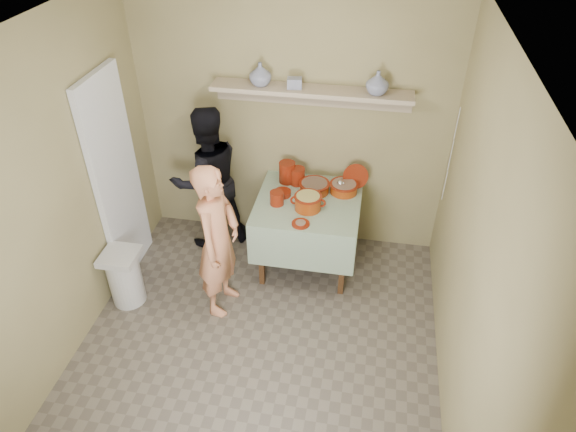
% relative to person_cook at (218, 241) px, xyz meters
% --- Properties ---
extents(ground, '(3.50, 3.50, 0.00)m').
position_rel_person_cook_xyz_m(ground, '(0.42, -0.58, -0.73)').
color(ground, '#655B4F').
rests_on(ground, ground).
extents(tile_panel, '(0.06, 0.70, 2.00)m').
position_rel_person_cook_xyz_m(tile_panel, '(-1.04, 0.37, 0.27)').
color(tile_panel, silver).
rests_on(tile_panel, ground).
extents(plate_stack_a, '(0.16, 0.16, 0.21)m').
position_rel_person_cook_xyz_m(plate_stack_a, '(0.42, 0.99, 0.13)').
color(plate_stack_a, '#671102').
rests_on(plate_stack_a, serving_table).
extents(plate_stack_b, '(0.14, 0.14, 0.17)m').
position_rel_person_cook_xyz_m(plate_stack_b, '(0.52, 0.97, 0.11)').
color(plate_stack_b, '#671102').
rests_on(plate_stack_b, serving_table).
extents(bowl_stack, '(0.13, 0.13, 0.13)m').
position_rel_person_cook_xyz_m(bowl_stack, '(0.39, 0.60, 0.09)').
color(bowl_stack, '#671102').
rests_on(bowl_stack, serving_table).
extents(empty_bowl, '(0.16, 0.16, 0.05)m').
position_rel_person_cook_xyz_m(empty_bowl, '(0.42, 0.75, 0.05)').
color(empty_bowl, '#671102').
rests_on(empty_bowl, serving_table).
extents(propped_lid, '(0.26, 0.14, 0.24)m').
position_rel_person_cook_xyz_m(propped_lid, '(1.08, 1.01, 0.15)').
color(propped_lid, '#671102').
rests_on(propped_lid, serving_table).
extents(vase_right, '(0.25, 0.25, 0.20)m').
position_rel_person_cook_xyz_m(vase_right, '(1.19, 1.03, 1.09)').
color(vase_right, navy).
rests_on(vase_right, wall_shelf).
extents(vase_left, '(0.26, 0.26, 0.21)m').
position_rel_person_cook_xyz_m(vase_left, '(0.17, 1.04, 1.09)').
color(vase_left, navy).
rests_on(vase_left, wall_shelf).
extents(ceramic_box, '(0.14, 0.11, 0.09)m').
position_rel_person_cook_xyz_m(ceramic_box, '(0.48, 1.03, 1.03)').
color(ceramic_box, navy).
rests_on(ceramic_box, wall_shelf).
extents(person_cook, '(0.41, 0.57, 1.47)m').
position_rel_person_cook_xyz_m(person_cook, '(0.00, 0.00, 0.00)').
color(person_cook, tan).
rests_on(person_cook, ground).
extents(person_helper, '(0.94, 0.91, 1.53)m').
position_rel_person_cook_xyz_m(person_helper, '(-0.36, 0.88, 0.03)').
color(person_helper, black).
rests_on(person_helper, ground).
extents(room_shell, '(3.04, 3.54, 2.62)m').
position_rel_person_cook_xyz_m(room_shell, '(0.42, -0.58, 0.88)').
color(room_shell, '#988C5D').
rests_on(room_shell, ground).
extents(serving_table, '(0.97, 0.97, 0.76)m').
position_rel_person_cook_xyz_m(serving_table, '(0.67, 0.70, -0.09)').
color(serving_table, '#4C2D16').
rests_on(serving_table, ground).
extents(cazuela_meat_a, '(0.30, 0.30, 0.10)m').
position_rel_person_cook_xyz_m(cazuela_meat_a, '(0.71, 0.87, 0.09)').
color(cazuela_meat_a, maroon).
rests_on(cazuela_meat_a, serving_table).
extents(cazuela_meat_b, '(0.28, 0.28, 0.10)m').
position_rel_person_cook_xyz_m(cazuela_meat_b, '(0.98, 0.90, 0.09)').
color(cazuela_meat_b, maroon).
rests_on(cazuela_meat_b, serving_table).
extents(ladle, '(0.08, 0.26, 0.19)m').
position_rel_person_cook_xyz_m(ladle, '(0.95, 0.88, 0.14)').
color(ladle, silver).
rests_on(ladle, cazuela_meat_b).
extents(cazuela_rice, '(0.33, 0.25, 0.14)m').
position_rel_person_cook_xyz_m(cazuela_rice, '(0.69, 0.57, 0.11)').
color(cazuela_rice, maroon).
rests_on(cazuela_rice, serving_table).
extents(front_plate, '(0.16, 0.16, 0.03)m').
position_rel_person_cook_xyz_m(front_plate, '(0.66, 0.32, 0.04)').
color(front_plate, '#671102').
rests_on(front_plate, serving_table).
extents(wall_shelf, '(1.80, 0.25, 0.21)m').
position_rel_person_cook_xyz_m(wall_shelf, '(0.62, 1.08, 0.94)').
color(wall_shelf, tan).
rests_on(wall_shelf, room_shell).
extents(trash_bin, '(0.32, 0.32, 0.56)m').
position_rel_person_cook_xyz_m(trash_bin, '(-0.88, -0.12, -0.45)').
color(trash_bin, silver).
rests_on(trash_bin, ground).
extents(electrical_cord, '(0.01, 0.05, 0.90)m').
position_rel_person_cook_xyz_m(electrical_cord, '(1.89, 0.90, 0.52)').
color(electrical_cord, silver).
rests_on(electrical_cord, wall_shelf).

